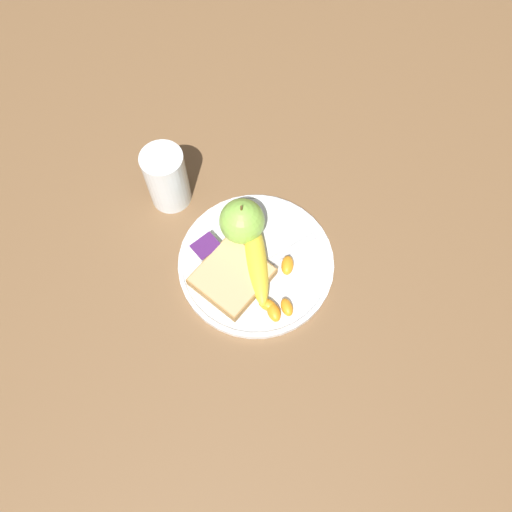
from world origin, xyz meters
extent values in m
plane|color=brown|center=(0.00, 0.00, 0.00)|extent=(3.00, 3.00, 0.00)
cylinder|color=silver|center=(0.00, 0.00, 0.01)|extent=(0.25, 0.25, 0.01)
torus|color=silver|center=(0.00, 0.00, 0.01)|extent=(0.25, 0.25, 0.01)
cylinder|color=silver|center=(0.03, -0.20, 0.06)|extent=(0.07, 0.07, 0.11)
cylinder|color=#F4A81E|center=(0.03, -0.20, 0.05)|extent=(0.06, 0.06, 0.09)
sphere|color=#84BC47|center=(-0.02, -0.06, 0.05)|extent=(0.07, 0.07, 0.07)
cylinder|color=brown|center=(-0.02, -0.06, 0.09)|extent=(0.00, 0.00, 0.01)
ellipsoid|color=yellow|center=(0.00, 0.00, 0.03)|extent=(0.12, 0.16, 0.03)
sphere|color=#473319|center=(-0.05, -0.07, 0.03)|extent=(0.02, 0.02, 0.02)
cube|color=olive|center=(0.05, 0.00, 0.02)|extent=(0.12, 0.12, 0.02)
cube|color=tan|center=(0.05, 0.00, 0.02)|extent=(0.12, 0.11, 0.02)
cube|color=#B2B2B7|center=(-0.04, 0.02, 0.01)|extent=(0.13, 0.03, 0.00)
cube|color=#B2B2B7|center=(0.05, 0.01, 0.01)|extent=(0.06, 0.03, 0.00)
cube|color=silver|center=(0.05, -0.07, 0.02)|extent=(0.04, 0.03, 0.02)
cube|color=#4C1E60|center=(0.05, -0.07, 0.03)|extent=(0.04, 0.03, 0.00)
ellipsoid|color=orange|center=(0.02, 0.09, 0.02)|extent=(0.03, 0.03, 0.02)
ellipsoid|color=orange|center=(-0.03, 0.04, 0.02)|extent=(0.04, 0.04, 0.02)
ellipsoid|color=orange|center=(0.04, 0.07, 0.02)|extent=(0.03, 0.04, 0.02)
ellipsoid|color=orange|center=(0.04, 0.09, 0.02)|extent=(0.03, 0.04, 0.02)
ellipsoid|color=orange|center=(0.02, 0.03, 0.02)|extent=(0.03, 0.03, 0.01)
camera|label=1|loc=(0.22, 0.26, 0.75)|focal=35.00mm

